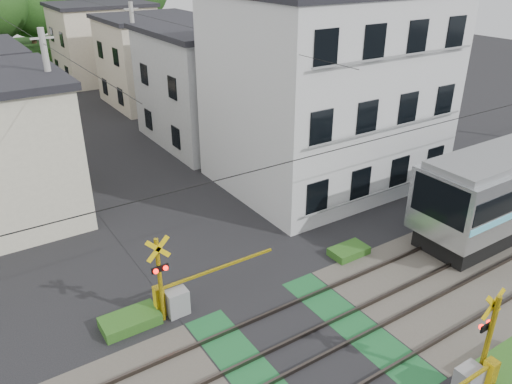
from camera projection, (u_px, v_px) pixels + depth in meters
ground at (307, 350)px, 14.79m from camera, size 120.00×120.00×0.00m
track_bed at (307, 349)px, 14.77m from camera, size 120.00×120.00×0.14m
crossing_signal_near at (473, 374)px, 13.00m from camera, size 4.74×0.65×3.09m
crossing_signal_far at (173, 296)px, 15.97m from camera, size 4.74×0.65×3.09m
apartment_block at (327, 90)px, 24.13m from camera, size 10.20×8.36×9.30m
houses_row at (69, 76)px, 33.07m from camera, size 22.07×31.35×6.80m
tree_hill at (14, 10)px, 49.14m from camera, size 40.00×12.76×11.45m
catenary at (457, 190)px, 16.17m from camera, size 60.00×5.04×7.00m
utility_poles at (57, 74)px, 29.87m from camera, size 7.90×42.00×8.00m
pedestrian at (66, 87)px, 40.50m from camera, size 0.61×0.41×1.62m
weed_patches at (353, 325)px, 15.51m from camera, size 10.25×8.80×0.40m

